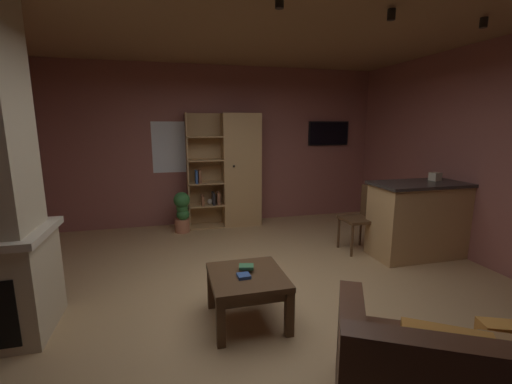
# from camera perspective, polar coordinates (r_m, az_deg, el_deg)

# --- Properties ---
(floor) EXTENTS (5.81, 5.97, 0.02)m
(floor) POSITION_cam_1_polar(r_m,az_deg,el_deg) (3.66, 1.64, -17.74)
(floor) COLOR tan
(floor) RESTS_ON ground
(wall_back) EXTENTS (5.93, 0.06, 2.77)m
(wall_back) POSITION_cam_1_polar(r_m,az_deg,el_deg) (6.17, -6.12, 7.64)
(wall_back) COLOR #8E544C
(wall_back) RESTS_ON ground
(wall_right) EXTENTS (0.06, 5.97, 2.77)m
(wall_right) POSITION_cam_1_polar(r_m,az_deg,el_deg) (4.93, 36.81, 4.59)
(wall_right) COLOR #8E544C
(wall_right) RESTS_ON ground
(ceiling) EXTENTS (5.81, 5.97, 0.02)m
(ceiling) POSITION_cam_1_polar(r_m,az_deg,el_deg) (3.36, 1.94, 28.81)
(ceiling) COLOR #8E6B47
(window_pane_back) EXTENTS (0.61, 0.01, 0.87)m
(window_pane_back) POSITION_cam_1_polar(r_m,az_deg,el_deg) (6.07, -14.19, 7.29)
(window_pane_back) COLOR white
(bookshelf_cabinet) EXTENTS (1.26, 0.41, 1.96)m
(bookshelf_cabinet) POSITION_cam_1_polar(r_m,az_deg,el_deg) (5.98, -3.38, 3.52)
(bookshelf_cabinet) COLOR tan
(bookshelf_cabinet) RESTS_ON ground
(kitchen_bar_counter) EXTENTS (1.54, 0.65, 1.01)m
(kitchen_bar_counter) POSITION_cam_1_polar(r_m,az_deg,el_deg) (5.17, 26.68, -4.03)
(kitchen_bar_counter) COLOR tan
(kitchen_bar_counter) RESTS_ON ground
(tissue_box) EXTENTS (0.14, 0.14, 0.11)m
(tissue_box) POSITION_cam_1_polar(r_m,az_deg,el_deg) (5.23, 27.85, 2.30)
(tissue_box) COLOR #BFB299
(tissue_box) RESTS_ON kitchen_bar_counter
(coffee_table) EXTENTS (0.66, 0.70, 0.45)m
(coffee_table) POSITION_cam_1_polar(r_m,az_deg,el_deg) (3.16, -1.47, -15.03)
(coffee_table) COLOR #4C331E
(coffee_table) RESTS_ON ground
(table_book_0) EXTENTS (0.11, 0.12, 0.03)m
(table_book_0) POSITION_cam_1_polar(r_m,az_deg,el_deg) (3.05, -2.08, -13.89)
(table_book_0) COLOR #2D4C8C
(table_book_0) RESTS_ON coffee_table
(table_book_1) EXTENTS (0.15, 0.13, 0.03)m
(table_book_1) POSITION_cam_1_polar(r_m,az_deg,el_deg) (3.16, -1.63, -12.41)
(table_book_1) COLOR #387247
(table_book_1) RESTS_ON coffee_table
(dining_chair) EXTENTS (0.43, 0.43, 0.92)m
(dining_chair) POSITION_cam_1_polar(r_m,az_deg,el_deg) (5.00, 17.48, -3.57)
(dining_chair) COLOR #4C331E
(dining_chair) RESTS_ON ground
(potted_floor_plant) EXTENTS (0.26, 0.29, 0.69)m
(potted_floor_plant) POSITION_cam_1_polar(r_m,az_deg,el_deg) (5.74, -12.28, -3.11)
(potted_floor_plant) COLOR #B77051
(potted_floor_plant) RESTS_ON ground
(wall_mounted_tv) EXTENTS (0.80, 0.06, 0.45)m
(wall_mounted_tv) POSITION_cam_1_polar(r_m,az_deg,el_deg) (6.73, 12.06, 9.59)
(wall_mounted_tv) COLOR black
(track_light_spot_2) EXTENTS (0.07, 0.07, 0.09)m
(track_light_spot_2) POSITION_cam_1_polar(r_m,az_deg,el_deg) (3.03, 3.92, 29.18)
(track_light_spot_2) COLOR black
(track_light_spot_3) EXTENTS (0.07, 0.07, 0.09)m
(track_light_spot_3) POSITION_cam_1_polar(r_m,az_deg,el_deg) (3.51, 21.76, 25.93)
(track_light_spot_3) COLOR black
(track_light_spot_4) EXTENTS (0.07, 0.07, 0.09)m
(track_light_spot_4) POSITION_cam_1_polar(r_m,az_deg,el_deg) (4.13, 33.87, 22.52)
(track_light_spot_4) COLOR black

